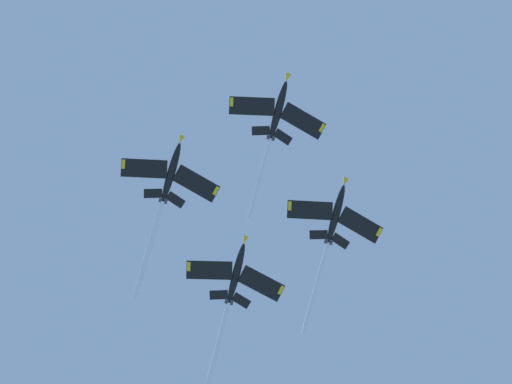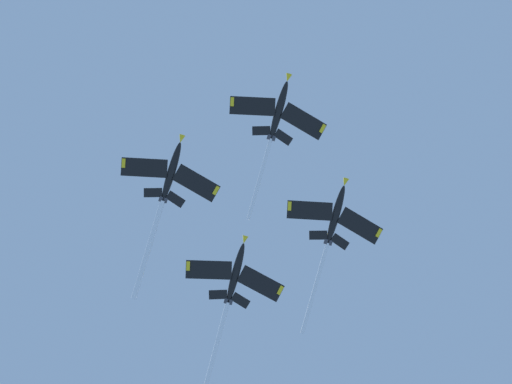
{
  "view_description": "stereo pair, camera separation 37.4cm",
  "coord_description": "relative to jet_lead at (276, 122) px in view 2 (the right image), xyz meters",
  "views": [
    {
      "loc": [
        56.02,
        12.67,
        1.75
      ],
      "look_at": [
        10.25,
        -5.88,
        167.65
      ],
      "focal_mm": 61.56,
      "sensor_mm": 36.0,
      "label": 1
    },
    {
      "loc": [
        56.16,
        12.32,
        1.75
      ],
      "look_at": [
        10.25,
        -5.88,
        167.65
      ],
      "focal_mm": 61.56,
      "sensor_mm": 36.0,
      "label": 2
    }
  ],
  "objects": [
    {
      "name": "jet_lead",
      "position": [
        0.0,
        0.0,
        0.0
      ],
      "size": [
        23.18,
        21.41,
        11.33
      ],
      "color": "black"
    },
    {
      "name": "jet_left_wing",
      "position": [
        -23.36,
        2.68,
        -5.8
      ],
      "size": [
        24.39,
        22.58,
        12.47
      ],
      "color": "black"
    },
    {
      "name": "jet_right_wing",
      "position": [
        -4.48,
        -25.34,
        -6.79
      ],
      "size": [
        25.6,
        23.52,
        12.59
      ],
      "color": "black"
    },
    {
      "name": "jet_slot",
      "position": [
        -25.94,
        -19.76,
        -11.34
      ],
      "size": [
        23.68,
        21.54,
        11.94
      ],
      "color": "black"
    }
  ]
}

